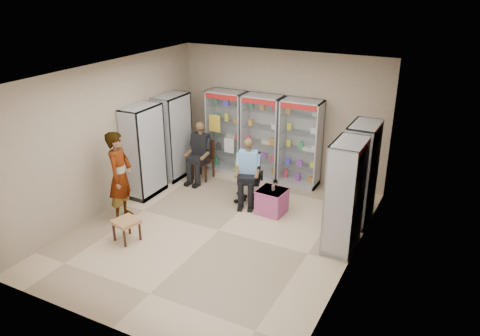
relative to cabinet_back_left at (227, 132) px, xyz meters
The scene contains 18 objects.
floor 3.18m from the cabinet_back_left, 64.54° to the right, with size 6.00×6.00×0.00m, color #C7AF8A.
room_shell 3.18m from the cabinet_back_left, 64.54° to the right, with size 5.02×6.02×3.01m.
cabinet_back_left is the anchor object (origin of this frame).
cabinet_back_mid 0.95m from the cabinet_back_left, ahead, with size 0.90×0.50×2.00m, color #A1A2A8.
cabinet_back_right 1.90m from the cabinet_back_left, ahead, with size 0.90×0.50×2.00m, color #9FA0A5.
cabinet_right_far 3.71m from the cabinet_back_left, 17.75° to the right, with size 0.50×0.90×2.00m, color #B8BCC0.
cabinet_right_near 4.18m from the cabinet_back_left, 32.28° to the right, with size 0.50×0.90×2.00m, color #A1A3A8.
cabinet_left_far 1.32m from the cabinet_back_left, 135.00° to the right, with size 0.50×0.90×2.00m, color silver.
cabinet_left_near 2.23m from the cabinet_back_left, 114.61° to the right, with size 0.50×0.90×2.00m, color #B4B7BC.
wooden_chair 0.94m from the cabinet_back_left, 108.90° to the right, with size 0.42×0.42×0.94m, color black.
seated_customer 0.88m from the cabinet_back_left, 107.77° to the right, with size 0.44×0.60×1.34m, color black, non-canonical shape.
office_chair 1.85m from the cabinet_back_left, 45.89° to the right, with size 0.57×0.57×1.05m, color black.
seated_shopkeeper 1.86m from the cabinet_back_left, 46.99° to the right, with size 0.44×0.61×1.34m, color #6A90D3, non-canonical shape.
pink_trunk 2.60m from the cabinet_back_left, 40.00° to the right, with size 0.53×0.51×0.51m, color #A24082.
tea_glass 2.54m from the cabinet_back_left, 39.55° to the right, with size 0.07×0.07×0.11m, color #5A1807.
woven_stool_a 3.41m from the cabinet_back_left, 18.03° to the right, with size 0.45×0.45×0.45m, color #B0744A.
woven_stool_b 3.88m from the cabinet_back_left, 90.36° to the right, with size 0.41×0.41×0.41m, color #AE7849.
standing_man 3.21m from the cabinet_back_left, 101.69° to the right, with size 0.66×0.43×1.81m, color gray.
Camera 1 is at (3.91, -6.77, 4.53)m, focal length 35.00 mm.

